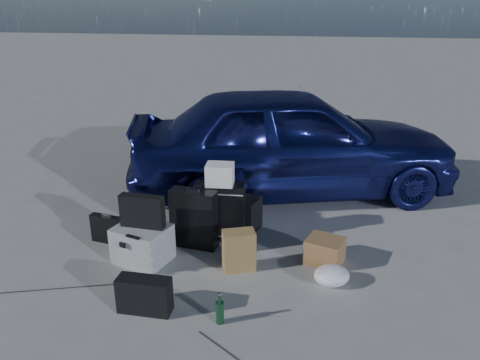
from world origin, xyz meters
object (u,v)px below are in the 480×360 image
object	(u,v)px
briefcase	(108,229)
suitcase_right	(220,212)
pelican_case	(143,244)
suitcase_left	(194,219)
cardboard_box	(325,251)
car	(292,140)
duffel_bag	(228,210)
green_bottle	(220,309)

from	to	relation	value
briefcase	suitcase_right	xyz separation A→B (m)	(1.15, 0.29, 0.16)
pelican_case	suitcase_left	world-z (taller)	suitcase_left
briefcase	suitcase_left	xyz separation A→B (m)	(0.92, 0.09, 0.16)
briefcase	cardboard_box	distance (m)	2.28
pelican_case	briefcase	size ratio (longest dim) A/B	1.27
car	duffel_bag	world-z (taller)	car
cardboard_box	suitcase_right	bearing A→B (deg)	164.41
duffel_bag	green_bottle	bearing A→B (deg)	-65.27
suitcase_left	car	bearing A→B (deg)	70.73
pelican_case	suitcase_left	size ratio (longest dim) A/B	0.80
briefcase	suitcase_right	world-z (taller)	suitcase_right
pelican_case	suitcase_right	world-z (taller)	suitcase_right
briefcase	duffel_bag	world-z (taller)	duffel_bag
suitcase_left	cardboard_box	size ratio (longest dim) A/B	1.84
suitcase_left	briefcase	bearing A→B (deg)	-166.21
suitcase_right	cardboard_box	bearing A→B (deg)	-17.93
green_bottle	car	bearing A→B (deg)	83.07
suitcase_right	green_bottle	bearing A→B (deg)	-80.34
pelican_case	car	bearing A→B (deg)	73.81
car	cardboard_box	size ratio (longest dim) A/B	12.28
car	briefcase	xyz separation A→B (m)	(-1.80, -1.77, -0.56)
car	green_bottle	world-z (taller)	car
cardboard_box	pelican_case	bearing A→B (deg)	-171.69
car	suitcase_left	xyz separation A→B (m)	(-0.88, -1.68, -0.40)
suitcase_right	cardboard_box	size ratio (longest dim) A/B	1.87
suitcase_left	duffel_bag	bearing A→B (deg)	73.67
suitcase_left	green_bottle	bearing A→B (deg)	-57.91
suitcase_right	duffel_bag	bearing A→B (deg)	84.85
suitcase_left	duffel_bag	size ratio (longest dim) A/B	0.86
suitcase_left	duffel_bag	xyz separation A→B (m)	(0.25, 0.54, -0.13)
duffel_bag	green_bottle	size ratio (longest dim) A/B	2.77
green_bottle	cardboard_box	bearing A→B (deg)	52.80
pelican_case	suitcase_left	xyz separation A→B (m)	(0.43, 0.37, 0.13)
duffel_bag	briefcase	bearing A→B (deg)	-136.22
car	briefcase	size ratio (longest dim) A/B	10.57
car	suitcase_right	distance (m)	1.66
pelican_case	duffel_bag	distance (m)	1.13
duffel_bag	green_bottle	distance (m)	1.76
car	suitcase_right	xyz separation A→B (m)	(-0.65, -1.48, -0.40)
green_bottle	pelican_case	bearing A→B (deg)	139.29
pelican_case	suitcase_right	bearing A→B (deg)	57.25
car	pelican_case	distance (m)	2.49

